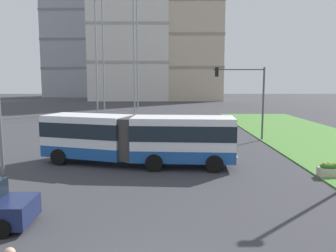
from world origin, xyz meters
TOP-DOWN VIEW (x-y plane):
  - articulated_bus at (-1.42, 13.12)m, footprint 12.02×4.72m
  - flower_planter_3 at (9.05, 10.31)m, footprint 1.10×0.56m
  - traffic_light_far_right at (7.22, 22.00)m, footprint 4.42×0.28m
  - apartment_tower_west at (-30.00, 105.38)m, footprint 16.54×14.56m
  - apartment_tower_westcentre at (-9.53, 88.53)m, footprint 20.52×19.90m
  - apartment_tower_centre at (6.01, 86.43)m, footprint 17.01×15.11m
  - transmission_pylon at (-7.92, 50.97)m, footprint 9.00×6.24m

SIDE VIEW (x-z plane):
  - flower_planter_3 at x=9.05m, z-range 0.06..0.80m
  - articulated_bus at x=-1.42m, z-range 0.15..3.15m
  - traffic_light_far_right at x=7.22m, z-range 1.19..7.46m
  - transmission_pylon at x=-7.92m, z-range 1.43..33.41m
  - apartment_tower_centre at x=6.01m, z-range 0.02..40.69m
  - apartment_tower_westcentre at x=-9.53m, z-range 0.02..47.02m
  - apartment_tower_west at x=-30.00m, z-range 0.02..51.86m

